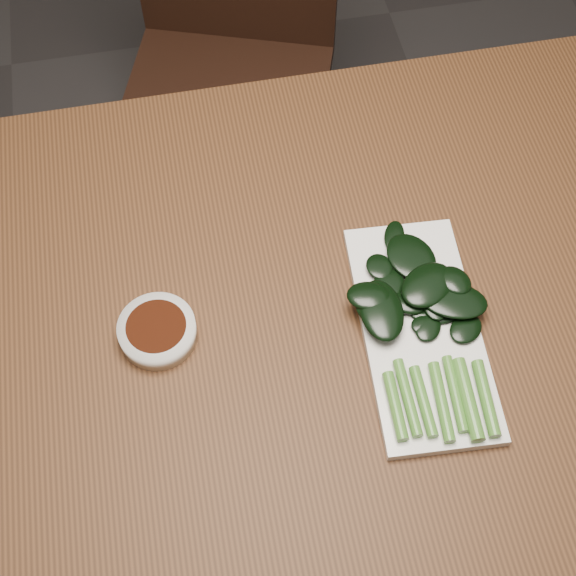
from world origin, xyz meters
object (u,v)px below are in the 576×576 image
Objects in this scene: table at (297,333)px; chair_far at (229,57)px; gai_lan at (418,321)px; sauce_bowl at (157,331)px; serving_plate at (421,331)px.

chair_far reaches higher than table.
gai_lan is at bearing -61.64° from chair_far.
sauce_bowl is at bearing 170.40° from gai_lan.
gai_lan is at bearing -23.62° from table.
gai_lan reaches higher than table.
table is 1.57× the size of chair_far.
chair_far is (0.01, 0.73, -0.19)m from table.
chair_far reaches higher than gai_lan.
chair_far is 0.85m from serving_plate.
serving_plate is at bearing -10.29° from sauce_bowl.
table is 14.47× the size of sauce_bowl.
chair_far reaches higher than sauce_bowl.
gai_lan is (0.13, -0.79, 0.29)m from chair_far.
chair_far is 0.85m from gai_lan.
chair_far is 9.20× the size of sauce_bowl.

